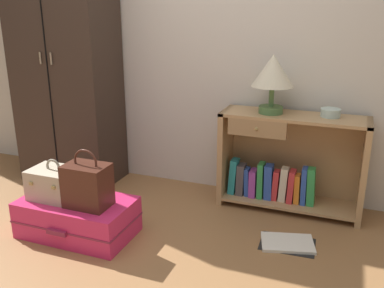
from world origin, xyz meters
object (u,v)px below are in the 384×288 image
Objects in this scene: suitcase_large at (78,217)px; bottle at (28,208)px; bowl at (331,113)px; wardrobe at (65,55)px; open_book_on_floor at (287,243)px; bookshelf at (286,164)px; handbag at (87,185)px; train_case at (55,183)px; table_lamp at (273,73)px.

bottle is (-0.46, 0.06, -0.04)m from suitcase_large.
wardrobe is at bearing -177.32° from bowl.
wardrobe is 1.39m from suitcase_large.
suitcase_large reaches higher than open_book_on_floor.
bottle is at bearing -170.36° from open_book_on_floor.
bowl is (0.27, 0.03, 0.41)m from bookshelf.
bowl is at bearing 5.46° from bookshelf.
wardrobe reaches higher than bowl.
handbag reaches higher than open_book_on_floor.
open_book_on_floor is at bearing -77.33° from bookshelf.
suitcase_large is at bearing -6.78° from bottle.
bookshelf is 1.62m from train_case.
bookshelf is at bearing 102.67° from open_book_on_floor.
train_case is at bearing -150.08° from bowl.
train_case is 0.83× the size of handbag.
handbag is at bearing -136.08° from table_lamp.
bookshelf reaches higher than train_case.
handbag is at bearing -16.24° from suitcase_large.
wardrobe is 1.68m from table_lamp.
table_lamp is at bearing 1.80° from wardrobe.
bowl reaches higher than handbag.
bookshelf is at bearing 26.76° from bottle.
table_lamp is 1.10× the size of handbag.
table_lamp is at bearing 36.13° from train_case.
open_book_on_floor is at bearing 15.18° from suitcase_large.
table_lamp is 1.64m from train_case.
table_lamp reaches higher than bookshelf.
suitcase_large is at bearing -53.44° from wardrobe.
handbag is at bearing -5.21° from train_case.
wardrobe is 1.32m from handbag.
bowl is at bearing 74.68° from open_book_on_floor.
bowl is 1.85m from suitcase_large.
bookshelf is 0.64m from open_book_on_floor.
bowl reaches higher than open_book_on_floor.
open_book_on_floor is at bearing -105.32° from bowl.
bookshelf is 1.39× the size of suitcase_large.
wardrobe is 1.95m from bookshelf.
handbag is (0.27, -0.02, 0.04)m from train_case.
train_case is 0.27m from handbag.
open_book_on_floor is (0.12, -0.54, -0.33)m from bookshelf.
bottle is (-1.66, -0.84, -0.26)m from bookshelf.
bottle is at bearing -155.94° from bowl.
handbag is (0.12, -0.04, 0.26)m from suitcase_large.
wardrobe is at bearing 119.13° from train_case.
bowl reaches higher than suitcase_large.
table_lamp is 3.08× the size of bowl.
handbag is 0.67m from bottle.
handbag is at bearing -49.50° from wardrobe.
suitcase_large is at bearing 4.52° from train_case.
wardrobe reaches higher than open_book_on_floor.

